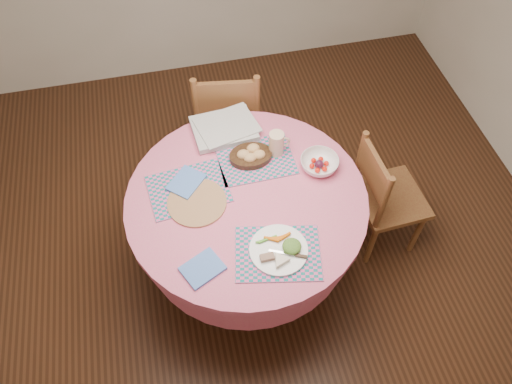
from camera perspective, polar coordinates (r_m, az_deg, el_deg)
ground at (r=3.17m, az=-0.89°, el=-8.57°), size 4.00×4.00×0.00m
room_envelope at (r=1.84m, az=-1.59°, el=17.29°), size 4.01×4.01×2.71m
dining_table at (r=2.69m, az=-1.04°, el=-3.03°), size 1.24×1.24×0.75m
chair_right at (r=3.01m, az=14.42°, el=-0.45°), size 0.40×0.41×0.85m
chair_back at (r=3.26m, az=-3.26°, el=8.36°), size 0.49×0.48×0.94m
placemat_front at (r=2.35m, az=2.51°, el=-6.99°), size 0.45×0.37×0.01m
placemat_left at (r=2.58m, az=-7.75°, el=0.36°), size 0.43×0.34×0.01m
placemat_back at (r=2.68m, az=-0.01°, el=3.74°), size 0.41×0.31×0.01m
wicker_trivet at (r=2.52m, az=-6.76°, el=-1.19°), size 0.30×0.30×0.01m
napkin_near at (r=2.32m, az=-6.13°, el=-8.67°), size 0.22×0.20×0.01m
napkin_far at (r=2.60m, az=-7.98°, el=1.11°), size 0.22×0.23×0.01m
dinner_plate at (r=2.34m, az=2.81°, el=-6.60°), size 0.28×0.28×0.05m
bread_bowl at (r=2.66m, az=-0.59°, el=4.26°), size 0.23×0.23×0.08m
latte_mug at (r=2.66m, az=2.39°, el=5.58°), size 0.12×0.08×0.14m
fruit_bowl at (r=2.65m, az=7.24°, el=3.23°), size 0.25×0.25×0.06m
newspaper_stack at (r=2.81m, az=-3.65°, el=7.30°), size 0.39×0.32×0.04m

